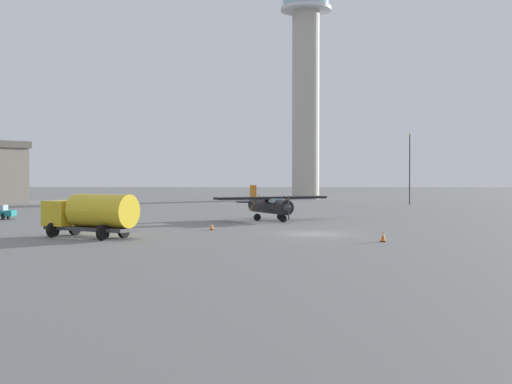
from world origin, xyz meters
The scene contains 7 objects.
ground_plane centered at (0.00, 0.00, 0.00)m, with size 400.00×400.00×0.00m, color slate.
control_tower centered at (3.73, 71.83, 22.32)m, with size 8.94×8.94×42.07m.
airplane_black centered at (-3.04, 14.16, 1.50)m, with size 10.43×8.33×3.21m.
truck_fuel_tanker_yellow centered at (-14.89, -3.26, 1.62)m, with size 6.90×5.03×2.92m.
light_post_east centered at (17.30, 48.85, 6.06)m, with size 0.44×0.44×10.39m.
traffic_cone_near_left centered at (3.91, -5.69, 0.36)m, with size 0.36×0.36×0.73m.
traffic_cone_near_right centered at (-7.50, 3.39, 0.27)m, with size 0.36×0.36×0.55m.
Camera 1 is at (-3.40, -47.09, 4.09)m, focal length 46.78 mm.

